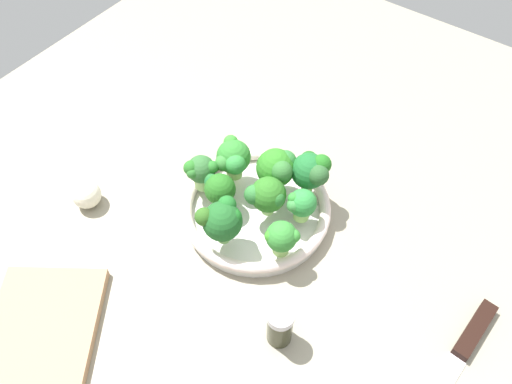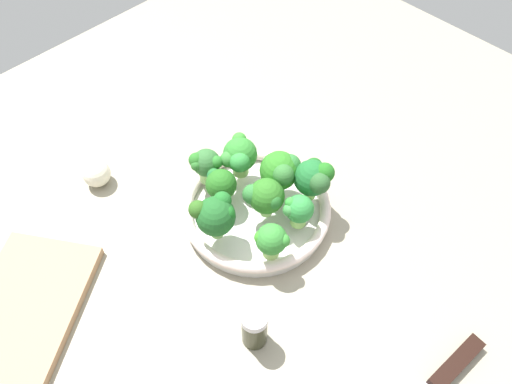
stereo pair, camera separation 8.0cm
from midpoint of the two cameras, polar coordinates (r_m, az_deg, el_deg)
The scene contains 14 objects.
ground_plane at distance 85.82cm, azimuth 5.49°, elevation -3.89°, with size 130.00×130.00×2.50cm, color gray.
bowl at distance 83.91cm, azimuth 2.73°, elevation -2.07°, with size 23.76×23.76×3.17cm.
broccoli_floret_0 at distance 75.53cm, azimuth -1.39°, elevation -2.70°, with size 6.17×6.25×7.53cm.
broccoli_floret_1 at distance 83.02cm, azimuth 0.94°, elevation 3.75°, with size 6.33×5.90×7.15cm.
broccoli_floret_2 at distance 78.29cm, azimuth 3.92°, elevation -0.70°, with size 5.71×6.01×6.97cm.
broccoli_floret_3 at distance 78.26cm, azimuth 7.44°, elevation -2.23°, with size 4.45×4.32×5.70cm.
broccoli_floret_4 at distance 81.04cm, azimuth 5.58°, elevation 2.10°, with size 6.28×6.54×7.58cm.
broccoli_floret_5 at distance 80.97cm, azimuth -1.09°, elevation 0.71°, with size 4.88×5.36×5.69cm.
broccoli_floret_6 at distance 80.61cm, azimuth 9.15°, elevation 1.38°, with size 5.80×6.48×7.66cm.
broccoli_floret_7 at distance 74.81cm, azimuth 4.76°, elevation -5.44°, with size 4.58×4.78×6.05cm.
broccoli_floret_8 at distance 82.77cm, azimuth -2.72°, elevation 2.87°, with size 4.94×4.92×6.20cm.
cutting_board at distance 81.11cm, azimuth -21.30°, elevation -12.28°, with size 23.75×14.75×1.60cm, color tan.
garlic_bulb at distance 90.30cm, azimuth -14.49°, elevation 1.81°, with size 4.68×4.68×4.68cm, color #F4EACC.
pepper_shaker at distance 71.92cm, azimuth 3.12°, elevation -14.67°, with size 3.62×3.62×7.24cm.
Camera 2 is at (36.63, 30.89, 69.82)cm, focal length 36.99 mm.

